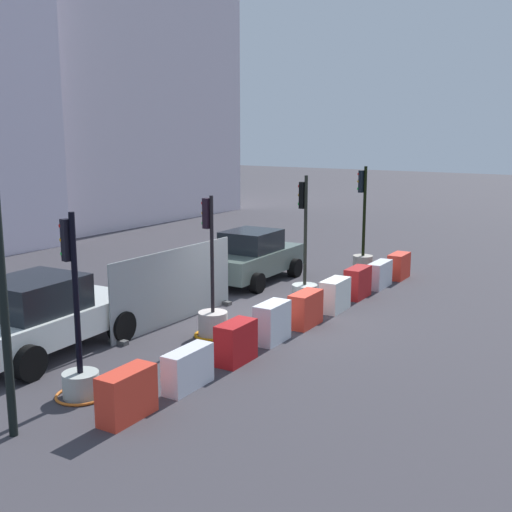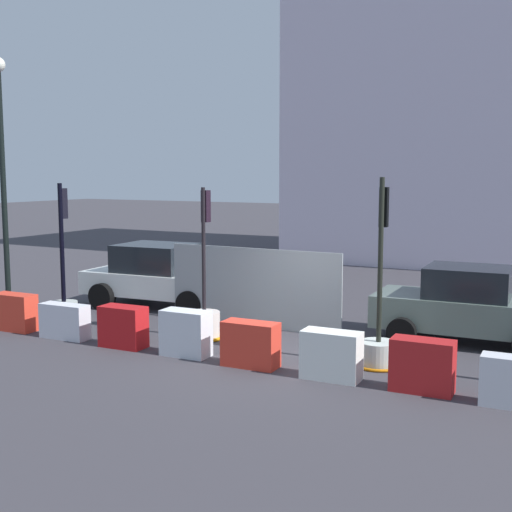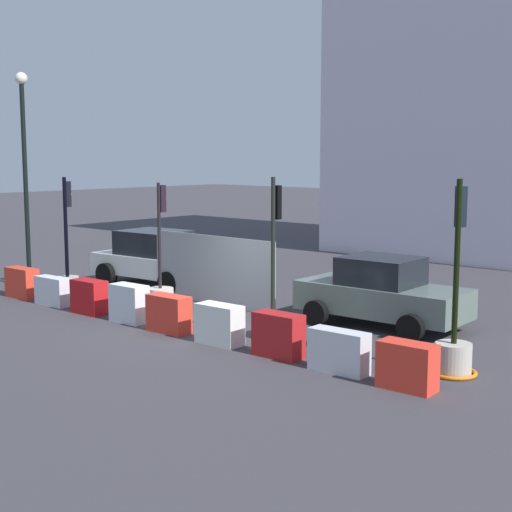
# 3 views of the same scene
# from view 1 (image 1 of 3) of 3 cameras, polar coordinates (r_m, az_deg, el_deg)

# --- Properties ---
(ground_plane) EXTENTS (120.00, 120.00, 0.00)m
(ground_plane) POSITION_cam_1_polar(r_m,az_deg,el_deg) (16.51, 1.17, -5.55)
(ground_plane) COLOR #3C393F
(traffic_light_0) EXTENTS (0.94, 0.94, 3.36)m
(traffic_light_0) POSITION_cam_1_polar(r_m,az_deg,el_deg) (12.09, -15.44, -9.47)
(traffic_light_0) COLOR #AFB5AF
(traffic_light_0) RESTS_ON ground_plane
(traffic_light_1) EXTENTS (0.89, 0.89, 3.30)m
(traffic_light_1) POSITION_cam_1_polar(r_m,az_deg,el_deg) (14.98, -3.88, -5.43)
(traffic_light_1) COLOR beige
(traffic_light_1) RESTS_ON ground_plane
(traffic_light_2) EXTENTS (0.96, 0.96, 3.53)m
(traffic_light_2) POSITION_cam_1_polar(r_m,az_deg,el_deg) (18.11, 4.33, -2.44)
(traffic_light_2) COLOR silver
(traffic_light_2) RESTS_ON ground_plane
(traffic_light_3) EXTENTS (0.89, 0.89, 3.58)m
(traffic_light_3) POSITION_cam_1_polar(r_m,az_deg,el_deg) (21.88, 9.48, -0.00)
(traffic_light_3) COLOR #B7AFA1
(traffic_light_3) RESTS_ON ground_plane
(construction_barrier_0) EXTENTS (1.08, 0.49, 0.85)m
(construction_barrier_0) POSITION_cam_1_polar(r_m,az_deg,el_deg) (11.07, -11.40, -12.02)
(construction_barrier_0) COLOR red
(construction_barrier_0) RESTS_ON ground_plane
(construction_barrier_1) EXTENTS (1.15, 0.44, 0.76)m
(construction_barrier_1) POSITION_cam_1_polar(r_m,az_deg,el_deg) (12.15, -6.07, -9.94)
(construction_barrier_1) COLOR silver
(construction_barrier_1) RESTS_ON ground_plane
(construction_barrier_2) EXTENTS (0.99, 0.52, 0.86)m
(construction_barrier_2) POSITION_cam_1_polar(r_m,az_deg,el_deg) (13.35, -1.79, -7.70)
(construction_barrier_2) COLOR red
(construction_barrier_2) RESTS_ON ground_plane
(construction_barrier_3) EXTENTS (0.99, 0.52, 0.91)m
(construction_barrier_3) POSITION_cam_1_polar(r_m,az_deg,el_deg) (14.58, 1.44, -5.94)
(construction_barrier_3) COLOR silver
(construction_barrier_3) RESTS_ON ground_plane
(construction_barrier_4) EXTENTS (1.08, 0.51, 0.85)m
(construction_barrier_4) POSITION_cam_1_polar(r_m,az_deg,el_deg) (15.80, 4.44, -4.74)
(construction_barrier_4) COLOR red
(construction_barrier_4) RESTS_ON ground_plane
(construction_barrier_5) EXTENTS (1.06, 0.52, 0.86)m
(construction_barrier_5) POSITION_cam_1_polar(r_m,az_deg,el_deg) (17.19, 7.04, -3.47)
(construction_barrier_5) COLOR white
(construction_barrier_5) RESTS_ON ground_plane
(construction_barrier_6) EXTENTS (1.04, 0.50, 0.89)m
(construction_barrier_6) POSITION_cam_1_polar(r_m,az_deg,el_deg) (18.60, 9.03, -2.36)
(construction_barrier_6) COLOR #B41C1D
(construction_barrier_6) RESTS_ON ground_plane
(construction_barrier_7) EXTENTS (1.17, 0.45, 0.79)m
(construction_barrier_7) POSITION_cam_1_polar(r_m,az_deg,el_deg) (19.95, 10.96, -1.64)
(construction_barrier_7) COLOR silver
(construction_barrier_7) RESTS_ON ground_plane
(construction_barrier_8) EXTENTS (1.01, 0.51, 0.82)m
(construction_barrier_8) POSITION_cam_1_polar(r_m,az_deg,el_deg) (21.27, 12.59, -0.88)
(construction_barrier_8) COLOR red
(construction_barrier_8) RESTS_ON ground_plane
(car_white_van) EXTENTS (4.45, 2.50, 1.69)m
(car_white_van) POSITION_cam_1_polar(r_m,az_deg,el_deg) (14.54, -18.56, -5.03)
(car_white_van) COLOR white
(car_white_van) RESTS_ON ground_plane
(car_grey_saloon) EXTENTS (4.04, 2.21, 1.64)m
(car_grey_saloon) POSITION_cam_1_polar(r_m,az_deg,el_deg) (20.32, -0.35, -0.07)
(car_grey_saloon) COLOR slate
(car_grey_saloon) RESTS_ON ground_plane
(building_corner_block) EXTENTS (14.73, 7.99, 15.61)m
(building_corner_block) POSITION_cam_1_polar(r_m,az_deg,el_deg) (36.16, -13.37, 15.75)
(building_corner_block) COLOR silver
(building_corner_block) RESTS_ON ground_plane
(site_fence_panel) EXTENTS (4.44, 0.50, 1.87)m
(site_fence_panel) POSITION_cam_1_polar(r_m,az_deg,el_deg) (16.07, -7.20, -2.80)
(site_fence_panel) COLOR #969FA0
(site_fence_panel) RESTS_ON ground_plane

